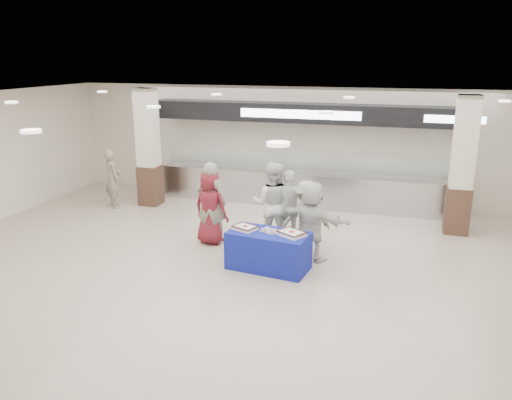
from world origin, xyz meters
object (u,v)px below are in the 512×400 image
(civilian_white, at_px, (312,221))
(sheet_cake_left, at_px, (245,227))
(sheet_cake_right, at_px, (291,233))
(chef_tall, at_px, (272,204))
(civilian_maroon, at_px, (210,207))
(chef_short, at_px, (290,209))
(soldier_bg, at_px, (113,178))
(soldier_a, at_px, (211,203))
(display_table, at_px, (268,251))
(cupcake_tray, at_px, (270,230))
(soldier_b, at_px, (306,217))

(civilian_white, bearing_deg, sheet_cake_left, 49.84)
(sheet_cake_right, height_order, chef_tall, chef_tall)
(sheet_cake_right, xyz_separation_m, chef_tall, (-0.74, 1.37, 0.12))
(civilian_maroon, height_order, chef_tall, chef_tall)
(chef_short, relative_size, soldier_bg, 1.05)
(soldier_a, xyz_separation_m, chef_tall, (1.30, 0.34, 0.00))
(display_table, relative_size, soldier_bg, 0.96)
(sheet_cake_left, height_order, soldier_bg, soldier_bg)
(chef_tall, bearing_deg, display_table, 95.30)
(cupcake_tray, bearing_deg, sheet_cake_right, -10.76)
(soldier_a, height_order, civilian_white, soldier_a)
(sheet_cake_left, relative_size, chef_short, 0.31)
(chef_short, height_order, civilian_white, chef_short)
(display_table, xyz_separation_m, soldier_b, (0.51, 1.08, 0.40))
(sheet_cake_left, height_order, sheet_cake_right, sheet_cake_right)
(cupcake_tray, relative_size, soldier_b, 0.27)
(sheet_cake_right, bearing_deg, sheet_cake_left, 176.20)
(chef_tall, distance_m, chef_short, 0.39)
(chef_tall, bearing_deg, sheet_cake_left, 74.55)
(sheet_cake_right, height_order, civilian_maroon, civilian_maroon)
(civilian_white, bearing_deg, soldier_bg, 0.86)
(soldier_a, distance_m, chef_tall, 1.34)
(sheet_cake_right, height_order, soldier_a, soldier_a)
(display_table, bearing_deg, soldier_bg, 159.16)
(cupcake_tray, bearing_deg, soldier_bg, 152.29)
(soldier_a, xyz_separation_m, soldier_bg, (-3.60, 1.78, -0.11))
(sheet_cake_right, distance_m, civilian_white, 0.79)
(chef_short, xyz_separation_m, soldier_bg, (-5.29, 1.44, -0.04))
(cupcake_tray, height_order, civilian_maroon, civilian_maroon)
(soldier_a, xyz_separation_m, soldier_b, (2.10, 0.09, -0.14))
(chef_short, bearing_deg, sheet_cake_left, 45.72)
(soldier_bg, bearing_deg, display_table, -169.35)
(sheet_cake_right, bearing_deg, soldier_bg, 153.48)
(display_table, bearing_deg, soldier_b, 71.89)
(display_table, bearing_deg, civilian_maroon, 155.76)
(soldier_a, distance_m, soldier_bg, 4.02)
(display_table, relative_size, civilian_white, 0.95)
(soldier_a, bearing_deg, civilian_maroon, 41.96)
(sheet_cake_left, relative_size, civilian_maroon, 0.31)
(soldier_bg, bearing_deg, soldier_a, -167.51)
(cupcake_tray, distance_m, civilian_maroon, 1.87)
(sheet_cake_right, height_order, soldier_b, soldier_b)
(sheet_cake_left, xyz_separation_m, soldier_a, (-1.10, 0.97, 0.12))
(civilian_maroon, xyz_separation_m, soldier_b, (2.11, 0.10, -0.05))
(chef_short, distance_m, soldier_bg, 5.48)
(sheet_cake_right, relative_size, chef_tall, 0.32)
(civilian_maroon, distance_m, civilian_white, 2.33)
(sheet_cake_left, height_order, chef_tall, chef_tall)
(cupcake_tray, xyz_separation_m, chef_short, (0.08, 1.29, 0.07))
(display_table, height_order, civilian_white, civilian_white)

